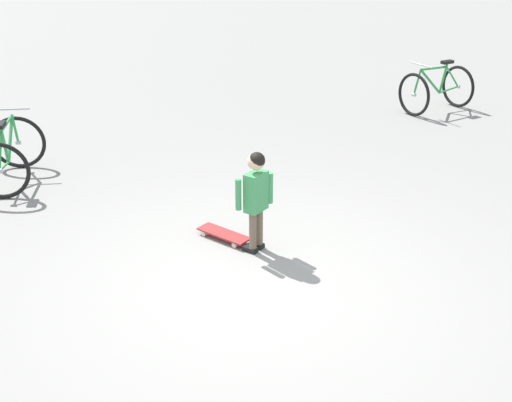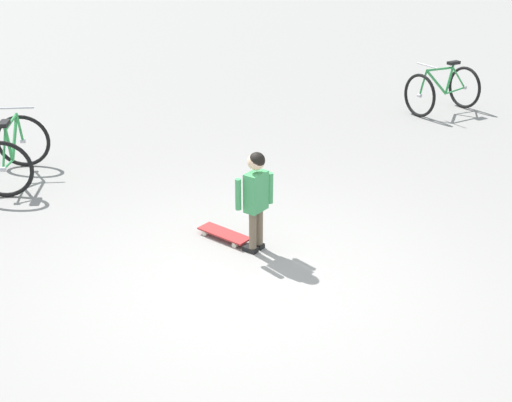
{
  "view_description": "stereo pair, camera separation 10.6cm",
  "coord_description": "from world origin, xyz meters",
  "px_view_note": "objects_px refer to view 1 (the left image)",
  "views": [
    {
      "loc": [
        -4.07,
        3.23,
        3.22
      ],
      "look_at": [
        0.54,
        -0.43,
        0.55
      ],
      "focal_mm": 46.15,
      "sensor_mm": 36.0,
      "label": 1
    },
    {
      "loc": [
        -4.14,
        3.14,
        3.22
      ],
      "look_at": [
        0.54,
        -0.43,
        0.55
      ],
      "focal_mm": 46.15,
      "sensor_mm": 36.0,
      "label": 2
    }
  ],
  "objects_px": {
    "child_person": "(256,191)",
    "bicycle_near": "(9,154)",
    "skateboard": "(224,234)",
    "bicycle_far": "(436,89)"
  },
  "relations": [
    {
      "from": "child_person",
      "to": "bicycle_near",
      "type": "height_order",
      "value": "child_person"
    },
    {
      "from": "skateboard",
      "to": "bicycle_near",
      "type": "distance_m",
      "value": 3.16
    },
    {
      "from": "child_person",
      "to": "skateboard",
      "type": "bearing_deg",
      "value": 16.04
    },
    {
      "from": "bicycle_far",
      "to": "skateboard",
      "type": "bearing_deg",
      "value": 105.84
    },
    {
      "from": "skateboard",
      "to": "bicycle_near",
      "type": "relative_size",
      "value": 0.49
    },
    {
      "from": "skateboard",
      "to": "bicycle_far",
      "type": "bearing_deg",
      "value": -74.16
    },
    {
      "from": "child_person",
      "to": "bicycle_near",
      "type": "distance_m",
      "value": 3.56
    },
    {
      "from": "bicycle_far",
      "to": "child_person",
      "type": "bearing_deg",
      "value": 109.95
    },
    {
      "from": "child_person",
      "to": "skateboard",
      "type": "height_order",
      "value": "child_person"
    },
    {
      "from": "bicycle_near",
      "to": "bicycle_far",
      "type": "height_order",
      "value": "same"
    }
  ]
}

